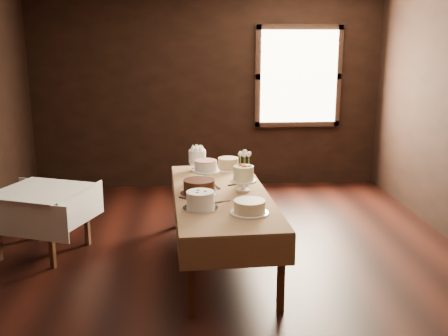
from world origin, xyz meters
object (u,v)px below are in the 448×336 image
Objects in this scene: cake_server_e at (193,201)px; flower_vase at (244,178)px; display_table at (221,198)px; side_table at (41,197)px; cake_server_b at (256,203)px; cake_swirl at (200,201)px; cake_meringue at (197,161)px; cake_flowers at (243,180)px; cake_server_a at (229,201)px; cake_chocolate at (199,187)px; cake_server_c at (214,185)px; cake_lattice at (206,172)px; cake_server_d at (242,183)px; cake_cream at (250,207)px; cake_speckled at (228,164)px.

cake_server_e is 0.74m from flower_vase.
flower_vase reaches higher than display_table.
cake_server_b reaches higher than side_table.
display_table is 0.53m from cake_swirl.
cake_meringue is 0.95m from cake_flowers.
side_table is at bearing 136.30° from cake_server_a.
cake_meringue is 1.14m from cake_server_e.
cake_flowers is at bearing -99.08° from flower_vase.
display_table is at bearing 7.09° from cake_chocolate.
cake_chocolate is (1.57, -0.38, 0.17)m from side_table.
cake_meringue is (-0.20, 0.89, 0.16)m from display_table.
display_table is 9.53× the size of cake_server_b.
cake_server_e is (-0.32, 0.03, 0.00)m from cake_server_a.
cake_swirl is 0.34m from cake_server_a.
cake_lattice is at bearing 9.12° from cake_server_c.
cake_server_d is (0.45, 0.77, -0.07)m from cake_swirl.
cake_server_c is at bearing -176.97° from cake_server_b.
cake_lattice is 0.42m from flower_vase.
cake_server_a is at bearing -134.37° from cake_server_b.
cake_server_b is 1.00× the size of cake_server_c.
cake_flowers is 1.15× the size of cake_server_c.
cake_cream reaches higher than cake_server_c.
cake_meringue is at bearing 102.58° from display_table.
cake_chocolate is 1.01× the size of cake_cream.
cake_swirl is 1.28× the size of cake_server_e.
cake_server_e is at bearing -135.72° from flower_vase.
cake_chocolate reaches higher than cake_cream.
flower_vase is (0.30, 0.00, 0.06)m from cake_server_c.
cake_server_e is at bearing -138.23° from display_table.
cake_speckled is 1.00× the size of cake_lattice.
cake_speckled is 0.98m from cake_chocolate.
cake_chocolate reaches higher than flower_vase.
display_table is 9.53× the size of cake_server_a.
cake_server_c is (-0.19, -0.62, -0.06)m from cake_speckled.
cake_server_c reaches higher than side_table.
cake_speckled is 0.86m from cake_flowers.
cake_meringue reaches higher than cake_cream.
cake_speckled reaches higher than cake_server_c.
side_table is 1.78m from cake_swirl.
cake_server_b is (0.49, -1.24, -0.11)m from cake_meringue.
cake_swirl is at bearing -27.92° from side_table.
cake_server_b is (0.41, -0.80, -0.09)m from cake_lattice.
cake_cream is at bearing -26.54° from side_table.
cake_chocolate is at bearing 112.02° from cake_server_a.
cake_speckled is at bearing 99.95° from flower_vase.
cake_server_a is 0.25m from cake_server_b.
side_table is 2.19m from cake_server_b.
flower_vase is at bearing -24.61° from cake_lattice.
cake_flowers is 0.41m from cake_server_b.
cake_flowers reaches higher than cake_server_e.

